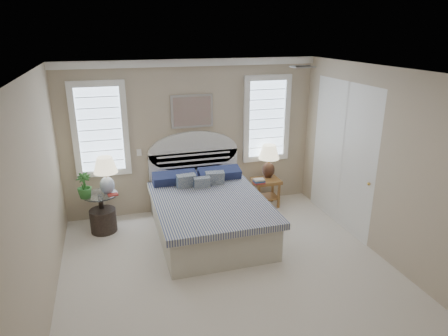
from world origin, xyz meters
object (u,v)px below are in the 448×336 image
at_px(bed, 208,210).
at_px(lamp_right, 269,157).
at_px(nightstand_right, 266,187).
at_px(lamp_left, 106,171).
at_px(floor_pot, 103,220).
at_px(side_table_left, 102,208).

relative_size(bed, lamp_right, 3.60).
xyz_separation_m(nightstand_right, lamp_left, (-2.82, -0.10, 0.63)).
height_order(bed, lamp_left, bed).
relative_size(bed, floor_pot, 5.39).
bearing_deg(bed, nightstand_right, 28.03).
relative_size(side_table_left, lamp_right, 1.00).
bearing_deg(floor_pot, lamp_left, 34.36).
xyz_separation_m(side_table_left, floor_pot, (0.01, -0.08, -0.19)).
bearing_deg(bed, lamp_left, 158.68).
height_order(bed, floor_pot, bed).
xyz_separation_m(bed, floor_pot, (-1.64, 0.52, -0.19)).
bearing_deg(nightstand_right, bed, -151.97).
bearing_deg(lamp_left, bed, -21.32).
relative_size(side_table_left, lamp_left, 1.01).
xyz_separation_m(nightstand_right, floor_pot, (-2.94, -0.18, -0.19)).
relative_size(bed, nightstand_right, 4.29).
xyz_separation_m(side_table_left, nightstand_right, (2.95, 0.10, -0.00)).
height_order(bed, side_table_left, bed).
bearing_deg(bed, floor_pot, 162.57).
xyz_separation_m(bed, lamp_right, (1.39, 0.81, 0.53)).
height_order(side_table_left, floor_pot, side_table_left).
height_order(nightstand_right, lamp_left, lamp_left).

